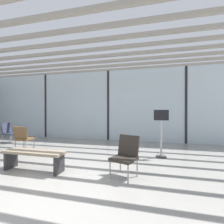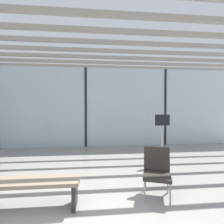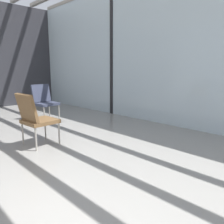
% 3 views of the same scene
% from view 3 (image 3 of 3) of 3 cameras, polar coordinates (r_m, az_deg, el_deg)
% --- Properties ---
extents(window_mullion_0, '(0.10, 0.12, 3.35)m').
position_cam_3_polar(window_mullion_0, '(6.36, 0.16, 14.72)').
color(window_mullion_0, black).
rests_on(window_mullion_0, ground).
extents(lounge_chair_2, '(0.52, 0.56, 0.87)m').
position_cam_3_polar(lounge_chair_2, '(3.82, -18.92, -1.08)').
color(lounge_chair_2, brown).
rests_on(lounge_chair_2, ground).
extents(lounge_chair_3, '(0.57, 0.53, 0.87)m').
position_cam_3_polar(lounge_chair_3, '(5.84, -16.77, 2.98)').
color(lounge_chair_3, '#33384C').
rests_on(lounge_chair_3, ground).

